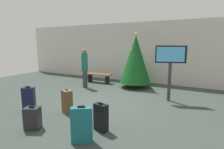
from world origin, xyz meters
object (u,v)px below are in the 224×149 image
at_px(suitcase_1, 33,118).
at_px(suitcase_0, 67,102).
at_px(flight_info_kiosk, 170,61).
at_px(traveller_0, 85,67).
at_px(suitcase_4, 82,125).
at_px(waiting_bench, 98,76).
at_px(suitcase_3, 29,99).
at_px(holiday_tree, 135,59).
at_px(suitcase_2, 101,117).

bearing_deg(suitcase_1, suitcase_0, 88.08).
height_order(flight_info_kiosk, suitcase_1, flight_info_kiosk).
distance_m(traveller_0, suitcase_4, 5.04).
distance_m(suitcase_0, suitcase_1, 1.21).
height_order(waiting_bench, traveller_0, traveller_0).
height_order(suitcase_0, suitcase_3, suitcase_3).
height_order(waiting_bench, suitcase_3, suitcase_3).
relative_size(suitcase_1, suitcase_4, 0.72).
bearing_deg(suitcase_3, suitcase_1, -34.24).
relative_size(flight_info_kiosk, suitcase_3, 2.55).
relative_size(holiday_tree, suitcase_3, 3.28).
relative_size(traveller_0, suitcase_0, 2.47).
bearing_deg(traveller_0, suitcase_1, -70.53).
xyz_separation_m(flight_info_kiosk, suitcase_4, (-1.04, -3.86, -1.07)).
xyz_separation_m(flight_info_kiosk, waiting_bench, (-4.02, 1.47, -1.10)).
xyz_separation_m(flight_info_kiosk, suitcase_1, (-2.51, -3.93, -1.19)).
height_order(suitcase_3, suitcase_4, suitcase_4).
xyz_separation_m(suitcase_0, suitcase_1, (-0.04, -1.20, -0.08)).
distance_m(holiday_tree, suitcase_0, 4.24).
xyz_separation_m(flight_info_kiosk, suitcase_2, (-0.98, -3.20, -1.13)).
xyz_separation_m(flight_info_kiosk, suitcase_3, (-3.66, -3.15, -1.08)).
relative_size(holiday_tree, suitcase_2, 3.68).
xyz_separation_m(waiting_bench, suitcase_1, (1.50, -5.40, -0.08)).
bearing_deg(suitcase_2, suitcase_3, 178.92).
relative_size(traveller_0, suitcase_1, 3.14).
distance_m(waiting_bench, traveller_0, 1.42).
relative_size(flight_info_kiosk, suitcase_0, 2.71).
relative_size(suitcase_0, suitcase_3, 0.94).
height_order(traveller_0, suitcase_4, traveller_0).
distance_m(holiday_tree, flight_info_kiosk, 2.29).
xyz_separation_m(holiday_tree, suitcase_2, (0.88, -4.55, -1.03)).
height_order(holiday_tree, suitcase_0, holiday_tree).
xyz_separation_m(holiday_tree, traveller_0, (-2.12, -1.15, -0.37)).
distance_m(suitcase_0, suitcase_3, 1.26).
height_order(traveller_0, suitcase_3, traveller_0).
xyz_separation_m(waiting_bench, suitcase_3, (0.36, -4.62, 0.02)).
distance_m(flight_info_kiosk, traveller_0, 4.01).
height_order(holiday_tree, suitcase_3, holiday_tree).
height_order(holiday_tree, traveller_0, holiday_tree).
distance_m(holiday_tree, suitcase_3, 4.95).
distance_m(holiday_tree, suitcase_4, 5.36).
distance_m(traveller_0, suitcase_0, 3.35).
bearing_deg(suitcase_0, suitcase_4, -38.50).
bearing_deg(holiday_tree, suitcase_1, -97.14).
xyz_separation_m(holiday_tree, suitcase_1, (-0.66, -5.28, -1.09)).
bearing_deg(holiday_tree, suitcase_0, -98.66).
bearing_deg(flight_info_kiosk, suitcase_3, -139.33).
bearing_deg(suitcase_4, traveller_0, 125.78).
bearing_deg(suitcase_1, suitcase_4, 2.71).
relative_size(suitcase_0, suitcase_4, 0.91).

